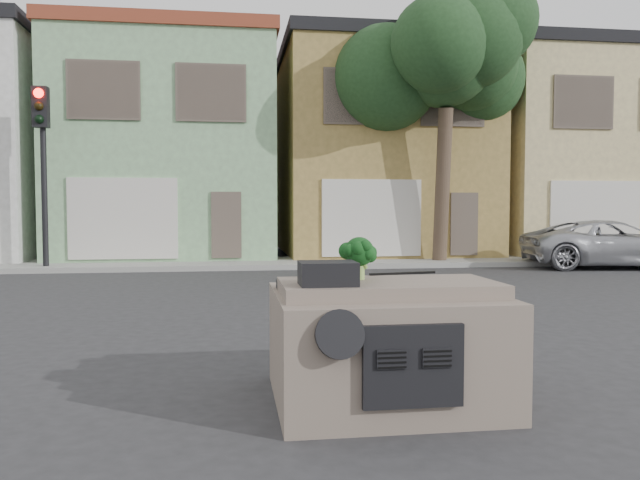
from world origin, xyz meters
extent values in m
plane|color=#303033|center=(0.00, 0.00, 0.00)|extent=(120.00, 120.00, 0.00)
cube|color=gray|center=(0.00, 10.50, 0.07)|extent=(40.00, 3.00, 0.15)
cube|color=#88B784|center=(-3.50, 14.50, 3.77)|extent=(7.20, 8.20, 7.55)
cube|color=#9D8243|center=(4.00, 14.50, 3.77)|extent=(7.20, 8.20, 7.55)
cube|color=#D3BF83|center=(11.50, 14.50, 3.77)|extent=(7.20, 8.20, 7.55)
imported|color=#B4B5BC|center=(9.71, 8.38, 0.00)|extent=(5.34, 3.07, 1.40)
cube|color=black|center=(-6.50, 9.50, 2.55)|extent=(0.40, 0.40, 5.10)
cube|color=#20401F|center=(5.00, 9.80, 4.25)|extent=(4.40, 4.00, 8.50)
cube|color=#78685C|center=(0.00, -3.00, 0.56)|extent=(2.00, 1.80, 1.12)
cube|color=black|center=(-0.58, -3.35, 1.22)|extent=(0.48, 0.38, 0.20)
cube|color=black|center=(0.28, -2.62, 1.13)|extent=(0.69, 0.15, 0.02)
cube|color=#0E3511|center=(-0.23, -2.97, 1.32)|extent=(0.43, 0.43, 0.40)
camera|label=1|loc=(-1.38, -8.54, 1.78)|focal=35.00mm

